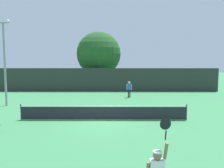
{
  "coord_description": "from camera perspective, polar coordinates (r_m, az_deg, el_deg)",
  "views": [
    {
      "loc": [
        0.66,
        -16.13,
        4.08
      ],
      "look_at": [
        0.55,
        4.91,
        1.95
      ],
      "focal_mm": 38.98,
      "sensor_mm": 36.0,
      "label": 1
    }
  ],
  "objects": [
    {
      "name": "parked_car_far",
      "position": [
        38.03,
        8.68,
        0.73
      ],
      "size": [
        2.47,
        4.43,
        1.69
      ],
      "rotation": [
        0.0,
        0.0,
        0.14
      ],
      "color": "#B7B7BC",
      "rests_on": "ground"
    },
    {
      "name": "tennis_ball",
      "position": [
        18.58,
        -4.95,
        -6.82
      ],
      "size": [
        0.07,
        0.07,
        0.07
      ],
      "primitive_type": "sphere",
      "color": "#CCE033",
      "rests_on": "ground"
    },
    {
      "name": "light_pole",
      "position": [
        23.31,
        -23.91,
        5.84
      ],
      "size": [
        1.18,
        0.28,
        7.5
      ],
      "color": "gray",
      "rests_on": "ground"
    },
    {
      "name": "large_tree",
      "position": [
        35.1,
        -3.15,
        7.05
      ],
      "size": [
        6.31,
        6.31,
        8.03
      ],
      "color": "brown",
      "rests_on": "ground"
    },
    {
      "name": "ground_plane",
      "position": [
        16.65,
        -1.99,
        -8.41
      ],
      "size": [
        120.0,
        120.0,
        0.0
      ],
      "primitive_type": "plane",
      "color": "#387F4C"
    },
    {
      "name": "player_receiving",
      "position": [
        26.25,
        4.05,
        -0.88
      ],
      "size": [
        0.57,
        0.25,
        1.69
      ],
      "rotation": [
        0.0,
        0.0,
        3.14
      ],
      "color": "blue",
      "rests_on": "ground"
    },
    {
      "name": "perimeter_fence",
      "position": [
        31.1,
        -0.91,
        1.0
      ],
      "size": [
        28.14,
        0.12,
        2.97
      ],
      "primitive_type": "cube",
      "color": "#2D332D",
      "rests_on": "ground"
    },
    {
      "name": "parked_car_near",
      "position": [
        39.39,
        -12.32,
        0.84
      ],
      "size": [
        1.99,
        4.24,
        1.69
      ],
      "rotation": [
        0.0,
        0.0,
        0.02
      ],
      "color": "navy",
      "rests_on": "ground"
    },
    {
      "name": "tennis_net",
      "position": [
        16.53,
        -1.99,
        -6.69
      ],
      "size": [
        11.27,
        0.08,
        1.07
      ],
      "color": "#232328",
      "rests_on": "ground"
    },
    {
      "name": "parked_car_mid",
      "position": [
        38.6,
        -4.42,
        0.85
      ],
      "size": [
        2.32,
        4.37,
        1.69
      ],
      "rotation": [
        0.0,
        0.0,
        0.1
      ],
      "color": "black",
      "rests_on": "ground"
    }
  ]
}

